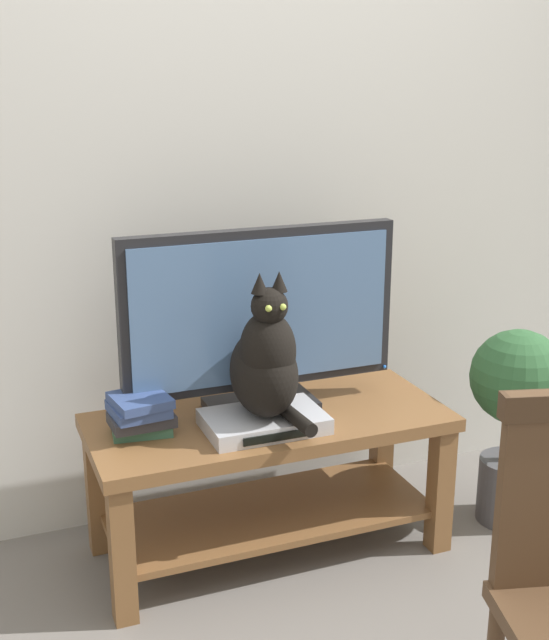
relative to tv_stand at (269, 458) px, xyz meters
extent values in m
cube|color=beige|center=(0.02, 0.45, 1.05)|extent=(7.00, 0.12, 2.80)
cube|color=brown|center=(0.00, 0.00, 0.13)|extent=(1.20, 0.52, 0.04)
cube|color=brown|center=(-0.55, -0.21, -0.12)|extent=(0.07, 0.07, 0.45)
cube|color=brown|center=(0.55, -0.21, -0.12)|extent=(0.07, 0.07, 0.45)
cube|color=brown|center=(-0.55, 0.21, -0.12)|extent=(0.07, 0.07, 0.45)
cube|color=brown|center=(0.55, 0.21, -0.12)|extent=(0.07, 0.07, 0.45)
cube|color=brown|center=(0.00, 0.00, -0.21)|extent=(1.10, 0.44, 0.02)
cube|color=black|center=(0.00, 0.08, 0.16)|extent=(0.37, 0.20, 0.03)
cube|color=black|center=(0.00, 0.08, 0.21)|extent=(0.06, 0.04, 0.05)
cube|color=black|center=(0.00, 0.08, 0.50)|extent=(0.94, 0.05, 0.53)
cube|color=#4C6B93|center=(0.00, 0.05, 0.50)|extent=(0.88, 0.01, 0.48)
sphere|color=#2672F2|center=(0.46, 0.05, 0.25)|extent=(0.01, 0.01, 0.01)
cube|color=#BCBCC1|center=(-0.05, -0.09, 0.18)|extent=(0.38, 0.25, 0.05)
cube|color=black|center=(-0.05, -0.21, 0.18)|extent=(0.23, 0.01, 0.03)
ellipsoid|color=black|center=(-0.05, -0.09, 0.34)|extent=(0.20, 0.29, 0.28)
ellipsoid|color=black|center=(-0.05, -0.12, 0.43)|extent=(0.17, 0.19, 0.25)
sphere|color=black|center=(-0.05, -0.14, 0.57)|extent=(0.11, 0.11, 0.11)
cone|color=black|center=(-0.08, -0.14, 0.65)|extent=(0.05, 0.05, 0.06)
cone|color=black|center=(-0.02, -0.14, 0.65)|extent=(0.05, 0.05, 0.06)
sphere|color=#B2C64C|center=(-0.07, -0.19, 0.58)|extent=(0.02, 0.02, 0.02)
sphere|color=#B2C64C|center=(-0.03, -0.19, 0.58)|extent=(0.02, 0.02, 0.02)
cylinder|color=black|center=(0.01, -0.19, 0.22)|extent=(0.06, 0.24, 0.04)
cube|color=#38664C|center=(-0.42, 0.02, 0.17)|extent=(0.20, 0.14, 0.03)
cube|color=#2D2D33|center=(-0.42, 0.01, 0.20)|extent=(0.20, 0.14, 0.04)
cube|color=#33477A|center=(-0.43, 0.02, 0.24)|extent=(0.18, 0.19, 0.03)
cube|color=#33477A|center=(-0.42, 0.02, 0.27)|extent=(0.19, 0.20, 0.03)
cylinder|color=#47474C|center=(0.89, -0.13, -0.23)|extent=(0.22, 0.22, 0.24)
cylinder|color=#332319|center=(0.89, -0.13, -0.12)|extent=(0.20, 0.20, 0.02)
cylinder|color=#4C3823|center=(0.89, -0.13, -0.01)|extent=(0.04, 0.04, 0.19)
sphere|color=#2D5B33|center=(0.89, -0.13, 0.21)|extent=(0.34, 0.34, 0.34)
camera|label=1|loc=(-0.92, -2.39, 1.26)|focal=46.80mm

